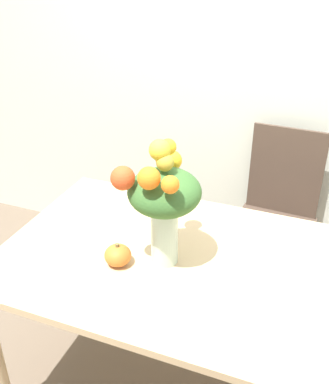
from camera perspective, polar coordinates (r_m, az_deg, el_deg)
wall_back at (r=2.53m, az=11.78°, el=17.60°), size 8.00×0.06×2.70m
dining_table at (r=1.82m, az=2.71°, el=-10.85°), size 1.46×0.92×0.76m
flower_vase at (r=1.60m, az=-0.20°, el=-0.67°), size 0.29×0.33×0.50m
pumpkin at (r=1.72m, az=-5.95°, el=-7.98°), size 0.10×0.10×0.09m
dining_chair_near_window at (r=2.57m, az=13.99°, el=-2.97°), size 0.44×0.44×0.98m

